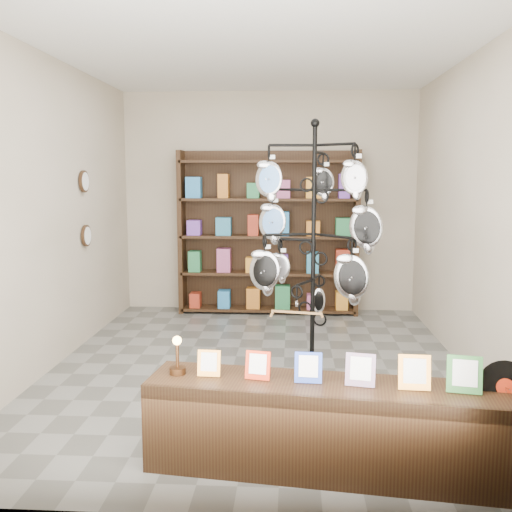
{
  "coord_description": "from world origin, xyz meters",
  "views": [
    {
      "loc": [
        0.31,
        -5.38,
        1.85
      ],
      "look_at": [
        0.04,
        -1.0,
        1.24
      ],
      "focal_mm": 40.0,
      "sensor_mm": 36.0,
      "label": 1
    }
  ],
  "objects": [
    {
      "name": "ground",
      "position": [
        0.0,
        0.0,
        0.0
      ],
      "size": [
        5.0,
        5.0,
        0.0
      ],
      "primitive_type": "plane",
      "color": "slate",
      "rests_on": "ground"
    },
    {
      "name": "room_envelope",
      "position": [
        0.0,
        0.0,
        1.85
      ],
      "size": [
        5.0,
        5.0,
        5.0
      ],
      "color": "#BFB09A",
      "rests_on": "ground"
    },
    {
      "name": "display_tree",
      "position": [
        0.5,
        -0.43,
        1.35
      ],
      "size": [
        1.24,
        1.21,
        2.34
      ],
      "rotation": [
        0.0,
        0.0,
        -0.28
      ],
      "color": "black",
      "rests_on": "ground"
    },
    {
      "name": "front_shelf",
      "position": [
        0.58,
        -1.97,
        0.29
      ],
      "size": [
        2.39,
        0.76,
        0.83
      ],
      "rotation": [
        0.0,
        0.0,
        -0.12
      ],
      "color": "black",
      "rests_on": "ground"
    },
    {
      "name": "back_shelving",
      "position": [
        0.0,
        2.3,
        1.03
      ],
      "size": [
        2.42,
        0.36,
        2.2
      ],
      "color": "black",
      "rests_on": "ground"
    },
    {
      "name": "wall_clocks",
      "position": [
        -1.97,
        0.8,
        1.5
      ],
      "size": [
        0.03,
        0.24,
        0.84
      ],
      "color": "black",
      "rests_on": "ground"
    }
  ]
}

